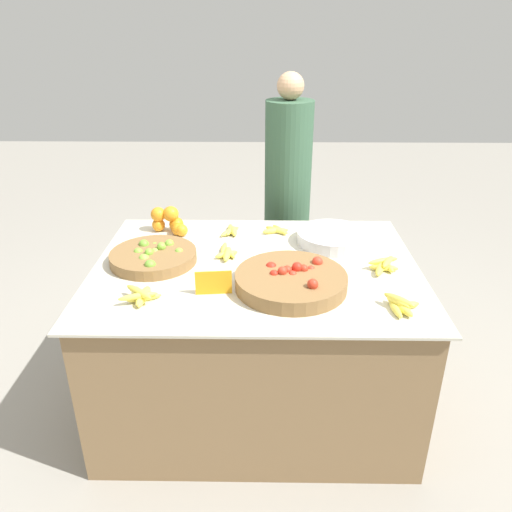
# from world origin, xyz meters

# --- Properties ---
(ground_plane) EXTENTS (12.00, 12.00, 0.00)m
(ground_plane) POSITION_xyz_m (0.00, 0.00, 0.00)
(ground_plane) COLOR gray
(market_table) EXTENTS (1.51, 1.15, 0.78)m
(market_table) POSITION_xyz_m (0.00, 0.00, 0.39)
(market_table) COLOR olive
(market_table) RESTS_ON ground_plane
(lime_bowl) EXTENTS (0.41, 0.41, 0.08)m
(lime_bowl) POSITION_xyz_m (-0.49, 0.03, 0.81)
(lime_bowl) COLOR olive
(lime_bowl) RESTS_ON market_table
(tomato_basket) EXTENTS (0.48, 0.48, 0.10)m
(tomato_basket) POSITION_xyz_m (0.15, -0.20, 0.81)
(tomato_basket) COLOR olive
(tomato_basket) RESTS_ON market_table
(orange_pile) EXTENTS (0.20, 0.14, 0.14)m
(orange_pile) POSITION_xyz_m (-0.47, 0.40, 0.84)
(orange_pile) COLOR orange
(orange_pile) RESTS_ON market_table
(metal_bowl) EXTENTS (0.37, 0.37, 0.06)m
(metal_bowl) POSITION_xyz_m (0.39, 0.27, 0.81)
(metal_bowl) COLOR silver
(metal_bowl) RESTS_ON market_table
(price_sign) EXTENTS (0.15, 0.02, 0.11)m
(price_sign) POSITION_xyz_m (-0.17, -0.27, 0.83)
(price_sign) COLOR orange
(price_sign) RESTS_ON market_table
(banana_bunch_middle_left) EXTENTS (0.15, 0.16, 0.06)m
(banana_bunch_middle_left) POSITION_xyz_m (0.57, -0.38, 0.80)
(banana_bunch_middle_left) COLOR #EFDB4C
(banana_bunch_middle_left) RESTS_ON market_table
(banana_bunch_front_left) EXTENTS (0.17, 0.17, 0.06)m
(banana_bunch_front_left) POSITION_xyz_m (-0.47, -0.32, 0.80)
(banana_bunch_front_left) COLOR #EFDB4C
(banana_bunch_front_left) RESTS_ON market_table
(banana_bunch_back_center) EXTENTS (0.11, 0.17, 0.03)m
(banana_bunch_back_center) POSITION_xyz_m (-0.14, 0.39, 0.79)
(banana_bunch_back_center) COLOR #EFDB4C
(banana_bunch_back_center) RESTS_ON market_table
(banana_bunch_middle_right) EXTENTS (0.16, 0.17, 0.06)m
(banana_bunch_middle_right) POSITION_xyz_m (0.59, -0.03, 0.80)
(banana_bunch_middle_right) COLOR #EFDB4C
(banana_bunch_middle_right) RESTS_ON market_table
(banana_bunch_front_right) EXTENTS (0.12, 0.22, 0.04)m
(banana_bunch_front_right) POSITION_xyz_m (-0.14, 0.11, 0.79)
(banana_bunch_front_right) COLOR #EFDB4C
(banana_bunch_front_right) RESTS_ON market_table
(banana_bunch_front_center) EXTENTS (0.15, 0.13, 0.03)m
(banana_bunch_front_center) POSITION_xyz_m (0.10, 0.40, 0.79)
(banana_bunch_front_center) COLOR #EFDB4C
(banana_bunch_front_center) RESTS_ON market_table
(vendor_person) EXTENTS (0.28, 0.28, 1.55)m
(vendor_person) POSITION_xyz_m (0.18, 0.89, 0.72)
(vendor_person) COLOR #385B42
(vendor_person) RESTS_ON ground_plane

